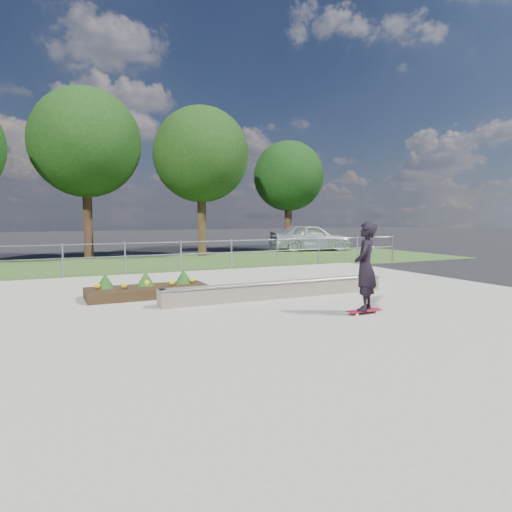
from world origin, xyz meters
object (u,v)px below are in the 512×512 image
(grind_ledge, at_px, (278,290))
(skateboarder, at_px, (365,267))
(planter_bed, at_px, (148,289))
(parked_car, at_px, (310,237))

(grind_ledge, relative_size, skateboarder, 3.14)
(planter_bed, bearing_deg, parked_car, 43.98)
(grind_ledge, height_order, planter_bed, planter_bed)
(skateboarder, bearing_deg, planter_bed, 131.87)
(grind_ledge, xyz_separation_m, skateboarder, (0.73, -2.44, 0.79))
(grind_ledge, height_order, parked_car, parked_car)
(grind_ledge, distance_m, planter_bed, 3.32)
(parked_car, bearing_deg, planter_bed, 146.19)
(skateboarder, xyz_separation_m, parked_car, (8.67, 15.91, -0.23))
(parked_car, bearing_deg, grind_ledge, 157.33)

